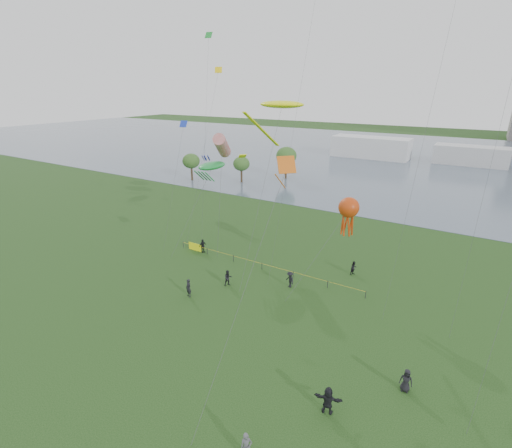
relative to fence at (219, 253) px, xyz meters
The scene contains 20 objects.
ground_plane 18.15m from the fence, 60.74° to the right, with size 400.00×400.00×0.00m, color #163310.
lake 84.64m from the fence, 83.98° to the left, with size 400.00×120.00×0.08m, color slate.
pavilion_left 79.27m from the fence, 92.26° to the left, with size 22.00×8.00×6.00m, color silver.
pavilion_right 85.32m from the fence, 74.45° to the left, with size 18.00×7.00×5.00m, color silver.
trees 41.06m from the fence, 117.04° to the left, with size 21.54×16.73×7.24m.
fence is the anchor object (origin of this frame).
kite_flyer 26.73m from the fence, 50.03° to the right, with size 0.66×0.43×1.81m, color #505257.
spectator_a 7.02m from the fence, 45.60° to the right, with size 0.85×0.66×1.75m, color black.
spectator_b 10.82m from the fence, 10.15° to the right, with size 1.15×0.66×1.78m, color black.
spectator_c 2.76m from the fence, behind, with size 1.04×0.43×1.78m, color black.
spectator_d 26.07m from the fence, 23.81° to the right, with size 0.86×0.56×1.75m, color black.
spectator_e 24.98m from the fence, 37.12° to the right, with size 1.82×0.58×1.96m, color black.
spectator_f 9.33m from the fence, 72.42° to the right, with size 0.70×0.46×1.91m, color black.
spectator_g 16.12m from the fence, 15.57° to the left, with size 0.78×0.60×1.60m, color black.
kite_stingray 18.93m from the fence, 41.53° to the left, with size 5.22×12.20×18.44m.
kite_windsock 14.20m from the fence, 120.80° to the left, with size 5.94×8.95×14.44m.
kite_creature 10.97m from the fence, 134.20° to the left, with size 3.29×8.54×11.02m.
kite_octopus 17.23m from the fence, ahead, with size 4.69×7.24×9.68m.
kite_delta 21.92m from the fence, 37.33° to the right, with size 1.40×12.37×15.29m.
small_kites 25.86m from the fence, 20.17° to the left, with size 37.10×14.00×14.83m.
Camera 1 is at (16.64, -17.28, 19.86)m, focal length 26.00 mm.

